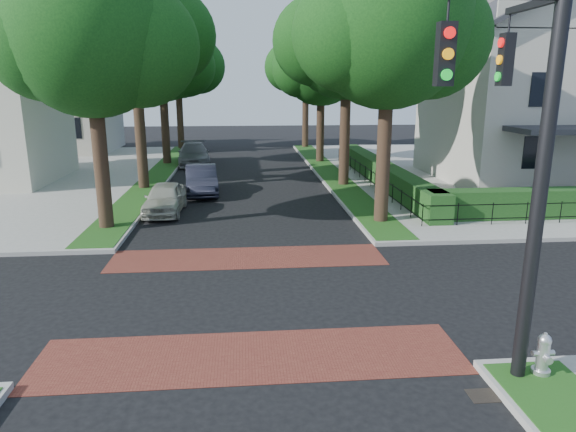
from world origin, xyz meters
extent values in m
plane|color=black|center=(0.00, 0.00, 0.00)|extent=(120.00, 120.00, 0.00)
cube|color=gray|center=(19.50, 19.00, 0.07)|extent=(30.00, 30.00, 0.15)
cube|color=maroon|center=(0.00, 3.20, 0.01)|extent=(9.00, 2.20, 0.01)
cube|color=maroon|center=(0.00, -3.20, 0.01)|extent=(9.00, 2.20, 0.01)
cube|color=black|center=(4.30, -5.00, 0.01)|extent=(0.65, 0.45, 0.01)
cube|color=#1F4B15|center=(5.40, 19.10, 0.16)|extent=(1.60, 29.80, 0.02)
cube|color=#1F4B15|center=(-5.40, 19.10, 0.16)|extent=(1.60, 29.80, 0.02)
cylinder|color=black|center=(5.50, 7.00, 3.83)|extent=(0.56, 0.56, 7.35)
sphere|color=#0F3710|center=(5.50, 7.00, 7.71)|extent=(6.20, 6.20, 6.20)
sphere|color=#0F3710|center=(7.21, 7.30, 7.31)|extent=(4.65, 4.65, 4.65)
sphere|color=#0F3710|center=(3.95, 6.80, 7.41)|extent=(4.34, 4.34, 4.34)
sphere|color=#0F3710|center=(5.60, 8.55, 8.21)|extent=(4.03, 4.03, 4.03)
cylinder|color=black|center=(5.50, 15.00, 4.00)|extent=(0.56, 0.56, 7.70)
sphere|color=#0F3710|center=(5.50, 15.00, 8.07)|extent=(6.60, 6.60, 6.60)
sphere|color=#0F3710|center=(7.31, 15.30, 7.67)|extent=(4.95, 4.95, 4.95)
sphere|color=#0F3710|center=(3.85, 14.80, 7.77)|extent=(4.62, 4.62, 4.62)
sphere|color=#0F3710|center=(5.60, 16.65, 8.57)|extent=(4.29, 4.29, 4.29)
cylinder|color=black|center=(5.50, 24.00, 3.47)|extent=(0.56, 0.56, 6.65)
sphere|color=#0F3710|center=(5.50, 24.00, 6.99)|extent=(5.80, 5.80, 5.80)
sphere|color=#0F3710|center=(7.09, 24.30, 6.59)|extent=(4.35, 4.35, 4.35)
sphere|color=#0F3710|center=(4.05, 23.80, 6.69)|extent=(4.06, 4.06, 4.06)
sphere|color=#0F3710|center=(5.60, 25.45, 7.49)|extent=(3.77, 3.77, 3.77)
cylinder|color=black|center=(5.50, 33.00, 3.65)|extent=(0.56, 0.56, 7.00)
sphere|color=#0F3710|center=(5.50, 33.00, 7.35)|extent=(6.00, 6.00, 6.00)
sphere|color=#0F3710|center=(7.15, 33.30, 6.95)|extent=(4.50, 4.50, 4.50)
sphere|color=#0F3710|center=(4.00, 32.80, 7.05)|extent=(4.20, 4.20, 4.20)
sphere|color=#0F3710|center=(5.60, 34.50, 7.85)|extent=(3.90, 3.90, 3.90)
cylinder|color=black|center=(-5.50, 7.00, 3.65)|extent=(0.56, 0.56, 7.00)
sphere|color=#0F3710|center=(-5.50, 7.00, 7.35)|extent=(6.00, 6.00, 6.00)
sphere|color=#0F3710|center=(-3.85, 7.30, 6.95)|extent=(4.50, 4.50, 4.50)
sphere|color=#0F3710|center=(-7.00, 6.80, 7.05)|extent=(4.20, 4.20, 4.20)
sphere|color=#0F3710|center=(-5.40, 8.50, 7.85)|extent=(3.90, 3.90, 3.90)
cylinder|color=black|center=(-5.50, 15.00, 4.17)|extent=(0.56, 0.56, 8.05)
sphere|color=#0F3710|center=(-5.50, 15.00, 8.43)|extent=(6.40, 6.40, 6.40)
sphere|color=#0F3710|center=(-3.74, 15.30, 8.03)|extent=(4.80, 4.80, 4.80)
sphere|color=#0F3710|center=(-7.10, 14.80, 8.13)|extent=(4.48, 4.48, 4.48)
sphere|color=#0F3710|center=(-5.40, 16.60, 8.93)|extent=(4.16, 4.16, 4.16)
cylinder|color=black|center=(-5.50, 24.00, 3.58)|extent=(0.56, 0.56, 6.86)
sphere|color=#0F3710|center=(-5.50, 24.00, 7.21)|extent=(5.60, 5.60, 5.60)
sphere|color=#0F3710|center=(-3.96, 24.30, 6.81)|extent=(4.20, 4.20, 4.20)
sphere|color=#0F3710|center=(-6.90, 23.80, 6.91)|extent=(3.92, 3.92, 3.92)
sphere|color=#0F3710|center=(-5.40, 25.40, 7.71)|extent=(3.64, 3.64, 3.64)
cylinder|color=black|center=(-5.50, 33.00, 3.72)|extent=(0.56, 0.56, 7.14)
sphere|color=#0F3710|center=(-5.50, 33.00, 7.49)|extent=(6.20, 6.20, 6.20)
sphere|color=#0F3710|center=(-3.79, 33.30, 7.09)|extent=(4.65, 4.65, 4.65)
sphere|color=#0F3710|center=(-7.05, 32.80, 7.19)|extent=(4.34, 4.34, 4.34)
sphere|color=#0F3710|center=(-5.40, 34.55, 7.99)|extent=(4.03, 4.03, 4.03)
cube|color=#143B14|center=(7.70, 15.00, 0.75)|extent=(1.00, 18.00, 1.20)
cube|color=#BCB7A9|center=(17.50, 16.00, 4.15)|extent=(12.00, 10.00, 8.00)
cylinder|color=white|center=(13.30, 8.85, 2.00)|extent=(0.24, 0.24, 3.00)
cube|color=#BCB7A9|center=(-15.50, 32.00, 3.40)|extent=(9.00, 8.00, 6.50)
cube|color=maroon|center=(-12.80, 30.40, 8.47)|extent=(0.80, 0.80, 3.64)
cylinder|color=black|center=(5.10, -4.60, 4.15)|extent=(0.26, 0.26, 8.00)
cube|color=black|center=(5.10, -3.70, 6.95)|extent=(0.12, 1.80, 0.12)
cube|color=black|center=(3.20, -4.60, 6.05)|extent=(0.28, 0.22, 1.00)
cylinder|color=red|center=(3.20, -4.73, 6.37)|extent=(0.18, 0.05, 0.18)
cylinder|color=orange|center=(3.20, -4.73, 6.05)|extent=(0.18, 0.05, 0.18)
cylinder|color=#0CB226|center=(3.20, -4.73, 5.73)|extent=(0.18, 0.05, 0.18)
cube|color=black|center=(5.10, -2.90, 6.05)|extent=(0.22, 0.28, 1.00)
cylinder|color=red|center=(4.97, -2.90, 6.37)|extent=(0.05, 0.18, 0.18)
cylinder|color=orange|center=(4.97, -2.90, 6.05)|extent=(0.05, 0.18, 0.18)
cylinder|color=#0CB226|center=(4.97, -2.90, 5.73)|extent=(0.05, 0.18, 0.18)
imported|color=#B1B19F|center=(-3.60, 9.67, 0.68)|extent=(1.69, 4.01, 1.36)
imported|color=black|center=(-2.30, 13.78, 0.74)|extent=(2.03, 4.64, 1.48)
imported|color=slate|center=(-3.60, 23.96, 0.77)|extent=(2.69, 5.51, 1.54)
cylinder|color=silver|center=(5.57, -4.60, 0.20)|extent=(0.42, 0.42, 0.10)
cylinder|color=silver|center=(5.57, -4.60, 0.54)|extent=(0.28, 0.28, 0.59)
sphere|color=silver|center=(5.57, -4.60, 0.86)|extent=(0.25, 0.25, 0.25)
cylinder|color=silver|center=(5.57, -4.60, 0.97)|extent=(0.08, 0.08, 0.08)
cylinder|color=silver|center=(5.72, -4.60, 0.59)|extent=(0.14, 0.13, 0.11)
cylinder|color=silver|center=(5.41, -4.60, 0.59)|extent=(0.14, 0.13, 0.11)
cylinder|color=silver|center=(5.57, -4.77, 0.54)|extent=(0.17, 0.17, 0.15)
camera|label=1|loc=(-0.08, -13.00, 5.58)|focal=32.00mm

